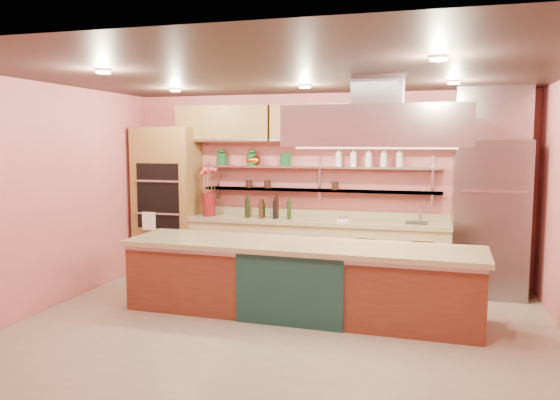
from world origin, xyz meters
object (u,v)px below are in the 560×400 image
(refrigerator, at_px, (489,218))
(copper_kettle, at_px, (255,160))
(kitchen_scale, at_px, (343,218))
(flower_vase, at_px, (209,204))
(green_canister, at_px, (286,159))
(island, at_px, (299,279))

(refrigerator, relative_size, copper_kettle, 10.94)
(kitchen_scale, bearing_deg, flower_vase, -156.72)
(refrigerator, relative_size, flower_vase, 5.87)
(refrigerator, height_order, flower_vase, refrigerator)
(copper_kettle, height_order, green_canister, green_canister)
(refrigerator, xyz_separation_m, kitchen_scale, (-1.99, 0.01, -0.08))
(refrigerator, distance_m, copper_kettle, 3.49)
(island, bearing_deg, copper_kettle, 124.30)
(island, height_order, kitchen_scale, kitchen_scale)
(flower_vase, bearing_deg, copper_kettle, 17.78)
(flower_vase, height_order, green_canister, green_canister)
(island, bearing_deg, refrigerator, 36.40)
(kitchen_scale, relative_size, copper_kettle, 0.77)
(flower_vase, distance_m, green_canister, 1.39)
(island, xyz_separation_m, green_canister, (-0.64, 1.79, 1.37))
(island, xyz_separation_m, kitchen_scale, (0.28, 1.57, 0.53))
(island, xyz_separation_m, flower_vase, (-1.82, 1.57, 0.67))
(green_canister, bearing_deg, island, -70.18)
(refrigerator, height_order, copper_kettle, refrigerator)
(kitchen_scale, distance_m, copper_kettle, 1.65)
(refrigerator, distance_m, flower_vase, 4.09)
(island, xyz_separation_m, copper_kettle, (-1.13, 1.79, 1.35))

